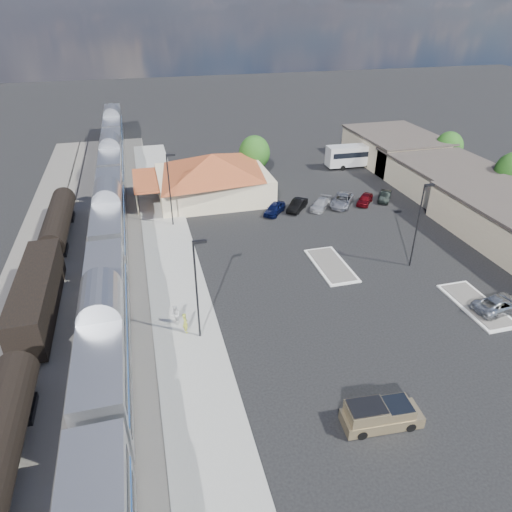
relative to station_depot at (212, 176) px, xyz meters
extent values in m
plane|color=black|center=(4.56, -24.00, -3.13)|extent=(280.00, 280.00, 0.00)
cube|color=#4C4944|center=(-16.44, -16.00, -3.07)|extent=(16.00, 100.00, 0.12)
cube|color=gray|center=(-7.44, -18.00, -3.04)|extent=(5.50, 92.00, 0.18)
cube|color=silver|center=(-13.44, -31.10, -0.08)|extent=(3.00, 20.00, 5.00)
cube|color=black|center=(-13.44, -31.10, -2.83)|extent=(2.20, 16.00, 0.60)
cube|color=silver|center=(-13.44, -10.10, -0.08)|extent=(3.00, 20.00, 5.00)
cube|color=black|center=(-13.44, -10.10, -2.83)|extent=(2.20, 16.00, 0.60)
cube|color=silver|center=(-13.44, 10.90, -0.08)|extent=(3.00, 20.00, 5.00)
cube|color=black|center=(-13.44, 10.90, -2.83)|extent=(2.20, 16.00, 0.60)
cube|color=silver|center=(-13.44, 31.90, -0.08)|extent=(3.00, 20.00, 5.00)
cube|color=black|center=(-13.44, 31.90, -2.83)|extent=(2.20, 16.00, 0.60)
cube|color=black|center=(-19.44, -39.41, -2.83)|extent=(2.20, 12.00, 0.60)
cube|color=black|center=(-19.44, -23.41, -0.93)|extent=(2.80, 14.00, 3.60)
cube|color=black|center=(-19.44, -23.41, -2.83)|extent=(2.20, 12.00, 0.60)
cylinder|color=black|center=(-19.44, -7.41, -1.03)|extent=(2.80, 14.00, 2.80)
cube|color=black|center=(-19.44, -7.41, -2.83)|extent=(2.20, 12.00, 0.60)
cube|color=#C8B492|center=(0.06, 0.00, -1.33)|extent=(15.00, 12.00, 3.60)
pyramid|color=brown|center=(0.06, 0.00, 1.77)|extent=(15.30, 12.24, 2.60)
cube|color=brown|center=(-9.04, 0.00, 0.17)|extent=(3.20, 9.60, 0.25)
cube|color=#C6B28C|center=(32.56, -6.00, -1.13)|extent=(12.00, 18.00, 4.00)
cube|color=#3F3833|center=(32.56, -6.00, 1.02)|extent=(12.40, 18.40, 0.30)
cube|color=#C6B28C|center=(32.56, 8.00, -0.88)|extent=(12.00, 16.00, 4.50)
cube|color=#3F3833|center=(32.56, 8.00, 1.52)|extent=(12.40, 16.40, 0.30)
cube|color=silver|center=(8.56, -22.00, -3.06)|extent=(3.30, 7.50, 0.15)
cube|color=#4C4944|center=(8.56, -22.00, -2.97)|extent=(2.70, 6.90, 0.10)
cube|color=silver|center=(18.56, -32.00, -3.06)|extent=(3.30, 7.50, 0.15)
cube|color=#4C4944|center=(18.56, -32.00, -2.97)|extent=(2.70, 6.90, 0.10)
cylinder|color=black|center=(-6.44, -30.00, 1.37)|extent=(0.16, 0.16, 9.00)
cube|color=black|center=(-5.94, -30.00, 5.72)|extent=(1.00, 0.25, 0.22)
cylinder|color=black|center=(-6.44, -8.00, 1.37)|extent=(0.16, 0.16, 9.00)
cube|color=black|center=(-5.94, -8.00, 5.72)|extent=(1.00, 0.25, 0.22)
cylinder|color=black|center=(16.56, -24.00, 1.37)|extent=(0.16, 0.16, 9.00)
cube|color=black|center=(17.06, -24.00, 5.72)|extent=(1.00, 0.25, 0.22)
cylinder|color=#382314|center=(38.56, -12.00, -1.70)|extent=(0.30, 0.30, 2.86)
cylinder|color=#382314|center=(38.56, 2.00, -1.86)|extent=(0.30, 0.30, 2.55)
ellipsoid|color=#1A4112|center=(38.56, 2.00, 0.64)|extent=(4.41, 4.41, 4.87)
cylinder|color=#382314|center=(7.56, 6.00, -1.77)|extent=(0.30, 0.30, 2.73)
ellipsoid|color=#1A4112|center=(7.56, 6.00, 0.90)|extent=(4.71, 4.71, 5.21)
cube|color=#9F8A62|center=(3.69, -41.75, -2.61)|extent=(5.29, 2.24, 0.85)
cube|color=#9F8A62|center=(3.69, -41.75, -1.95)|extent=(2.09, 1.92, 0.89)
cube|color=#9F8A62|center=(3.69, -41.75, -1.86)|extent=(2.60, 1.96, 1.04)
cylinder|color=black|center=(5.28, -42.71, -2.79)|extent=(0.69, 0.31, 0.68)
cylinder|color=black|center=(5.40, -41.02, -2.79)|extent=(0.69, 0.31, 0.68)
cylinder|color=black|center=(1.98, -42.48, -2.79)|extent=(0.69, 0.31, 0.68)
cylinder|color=black|center=(2.10, -40.79, -2.79)|extent=(0.69, 0.31, 0.68)
imported|color=#A1A5A9|center=(19.89, -33.07, -2.43)|extent=(5.34, 3.07, 1.40)
cube|color=white|center=(25.81, 6.96, -1.09)|extent=(11.42, 2.73, 3.22)
cube|color=black|center=(25.81, 6.96, -0.71)|extent=(10.51, 2.75, 0.85)
cylinder|color=black|center=(29.76, 5.76, -2.70)|extent=(0.86, 0.30, 0.85)
cylinder|color=black|center=(29.81, 7.97, -2.70)|extent=(0.86, 0.30, 0.85)
cylinder|color=black|center=(22.37, 5.93, -2.70)|extent=(0.86, 0.30, 0.85)
cylinder|color=black|center=(22.42, 8.14, -2.70)|extent=(0.86, 0.30, 0.85)
imported|color=gold|center=(-7.49, -29.19, -2.01)|extent=(0.61, 0.78, 1.87)
imported|color=silver|center=(-8.17, -27.89, -2.06)|extent=(0.91, 1.04, 1.78)
imported|color=#0D1544|center=(6.69, -7.70, -2.42)|extent=(3.99, 4.29, 1.43)
imported|color=black|center=(9.89, -7.40, -2.42)|extent=(3.91, 4.25, 1.41)
imported|color=silver|center=(13.09, -7.70, -2.49)|extent=(4.26, 4.45, 1.27)
imported|color=#97999F|center=(16.29, -7.40, -2.39)|extent=(5.17, 5.74, 1.48)
imported|color=maroon|center=(19.49, -7.70, -2.46)|extent=(3.76, 4.04, 1.35)
imported|color=black|center=(22.69, -7.40, -2.49)|extent=(3.36, 3.96, 1.28)
camera|label=1|loc=(-9.48, -59.64, 21.24)|focal=32.00mm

